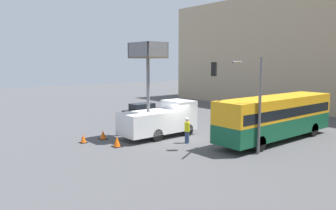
% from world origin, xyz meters
% --- Properties ---
extents(ground_plane, '(120.00, 120.00, 0.00)m').
position_xyz_m(ground_plane, '(0.00, 0.00, 0.00)').
color(ground_plane, '#4C4C4F').
extents(building_backdrop_far, '(44.00, 10.00, 14.08)m').
position_xyz_m(building_backdrop_far, '(0.00, 24.06, 7.04)').
color(building_backdrop_far, tan).
rests_on(building_backdrop_far, ground_plane).
extents(utility_truck, '(2.59, 6.12, 7.20)m').
position_xyz_m(utility_truck, '(-1.48, -0.78, 1.55)').
color(utility_truck, white).
rests_on(utility_truck, ground_plane).
extents(city_bus, '(2.49, 11.40, 3.25)m').
position_xyz_m(city_bus, '(4.95, 5.06, 1.91)').
color(city_bus, '#145638').
rests_on(city_bus, ground_plane).
extents(traffic_light_pole, '(2.90, 2.65, 6.07)m').
position_xyz_m(traffic_light_pole, '(5.37, 0.52, 4.08)').
color(traffic_light_pole, slate).
rests_on(traffic_light_pole, ground_plane).
extents(road_worker_near_truck, '(0.38, 0.38, 1.77)m').
position_xyz_m(road_worker_near_truck, '(-3.84, -3.11, 0.88)').
color(road_worker_near_truck, navy).
rests_on(road_worker_near_truck, ground_plane).
extents(road_worker_directing, '(0.38, 0.38, 1.86)m').
position_xyz_m(road_worker_directing, '(1.37, -0.53, 0.93)').
color(road_worker_directing, navy).
rests_on(road_worker_directing, ground_plane).
extents(traffic_cone_near_truck, '(0.64, 0.64, 0.73)m').
position_xyz_m(traffic_cone_near_truck, '(-0.92, -4.96, 0.34)').
color(traffic_cone_near_truck, black).
rests_on(traffic_cone_near_truck, ground_plane).
extents(traffic_cone_mid_road, '(0.53, 0.53, 0.61)m').
position_xyz_m(traffic_cone_mid_road, '(-3.43, -6.25, 0.28)').
color(traffic_cone_mid_road, black).
rests_on(traffic_cone_mid_road, ground_plane).
extents(traffic_cone_far_side, '(0.60, 0.60, 0.69)m').
position_xyz_m(traffic_cone_far_side, '(-3.53, -4.61, 0.32)').
color(traffic_cone_far_side, black).
rests_on(traffic_cone_far_side, ground_plane).
extents(parked_car_curbside, '(1.70, 4.40, 1.47)m').
position_xyz_m(parked_car_curbside, '(-9.78, 3.47, 0.74)').
color(parked_car_curbside, black).
rests_on(parked_car_curbside, ground_plane).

